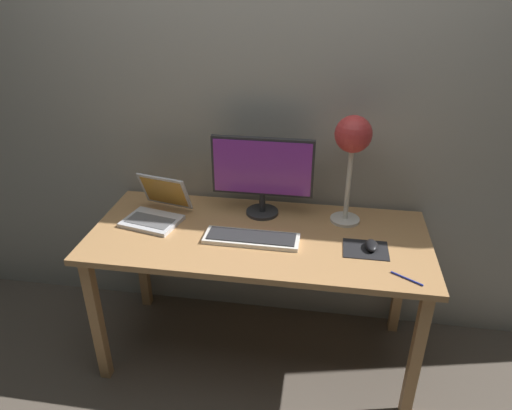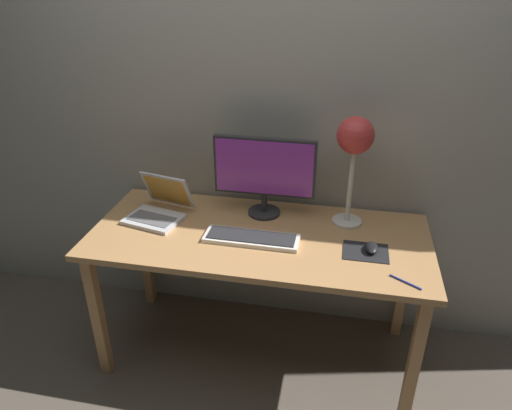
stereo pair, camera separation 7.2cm
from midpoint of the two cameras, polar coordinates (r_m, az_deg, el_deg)
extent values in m
plane|color=brown|center=(2.68, 1.10, -17.20)|extent=(4.80, 4.80, 0.00)
cube|color=#9E998E|center=(2.38, 3.15, 13.13)|extent=(4.80, 0.06, 2.60)
cube|color=tan|center=(2.24, 1.27, -3.87)|extent=(1.60, 0.70, 0.03)
cube|color=tan|center=(2.45, -17.85, -12.81)|extent=(0.05, 0.05, 0.71)
cube|color=tan|center=(2.25, 19.58, -17.53)|extent=(0.05, 0.05, 0.71)
cube|color=tan|center=(2.86, -12.57, -5.64)|extent=(0.05, 0.05, 0.71)
cube|color=tan|center=(2.69, 18.23, -8.86)|extent=(0.05, 0.05, 0.71)
cylinder|color=#28282B|center=(2.40, 1.85, -0.88)|extent=(0.16, 0.16, 0.01)
cylinder|color=#28282B|center=(2.38, 1.87, 0.30)|extent=(0.03, 0.03, 0.10)
cube|color=#28282B|center=(2.29, 1.94, 4.66)|extent=(0.50, 0.03, 0.30)
cube|color=purple|center=(2.28, 1.87, 4.50)|extent=(0.48, 0.00, 0.27)
cube|color=silver|center=(2.17, 0.40, -4.10)|extent=(0.44, 0.14, 0.02)
cube|color=#28282B|center=(2.17, 0.40, -3.83)|extent=(0.41, 0.12, 0.01)
cube|color=silver|center=(2.38, -11.46, -1.71)|extent=(0.30, 0.25, 0.02)
cube|color=slate|center=(2.36, -11.68, -1.64)|extent=(0.24, 0.16, 0.00)
cube|color=silver|center=(2.43, -9.86, 1.84)|extent=(0.28, 0.14, 0.19)
cube|color=gold|center=(2.43, -9.86, 1.84)|extent=(0.24, 0.13, 0.16)
cylinder|color=beige|center=(2.37, 11.82, -1.94)|extent=(0.15, 0.15, 0.01)
cylinder|color=silver|center=(2.27, 12.31, 2.64)|extent=(0.02, 0.02, 0.40)
sphere|color=#BF3333|center=(2.19, 12.93, 8.24)|extent=(0.17, 0.17, 0.17)
sphere|color=#FFEAB2|center=(2.19, 12.81, 7.10)|extent=(0.06, 0.06, 0.06)
cube|color=black|center=(2.16, 14.11, -5.54)|extent=(0.20, 0.16, 0.00)
ellipsoid|color=black|center=(2.16, 14.81, -5.06)|extent=(0.06, 0.10, 0.03)
cylinder|color=#2633A5|center=(2.01, 18.68, -8.86)|extent=(0.12, 0.08, 0.01)
camera|label=1|loc=(0.04, -89.02, 0.51)|focal=32.94mm
camera|label=2|loc=(0.04, 90.98, -0.51)|focal=32.94mm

